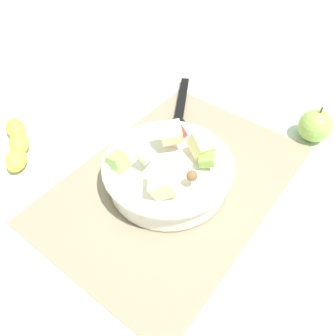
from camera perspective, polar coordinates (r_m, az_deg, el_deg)
The scene contains 6 objects.
ground_plane at distance 0.62m, azimuth 1.10°, elevation -2.48°, with size 2.40×2.40×0.00m, color silver.
placemat at distance 0.61m, azimuth 1.10°, elevation -2.30°, with size 0.47×0.33×0.01m, color gray.
salad_bowl at distance 0.58m, azimuth 0.01°, elevation -0.29°, with size 0.22×0.22×0.11m.
serving_spoon at distance 0.74m, azimuth 1.89°, elevation 8.97°, with size 0.19×0.13×0.01m.
whole_apple at distance 0.74m, azimuth 23.26°, elevation 6.47°, with size 0.07×0.07×0.08m.
banana_whole at distance 0.72m, azimuth -23.81°, elevation 3.78°, with size 0.11×0.14×0.04m.
Camera 1 is at (-0.33, -0.23, 0.47)m, focal length 36.66 mm.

